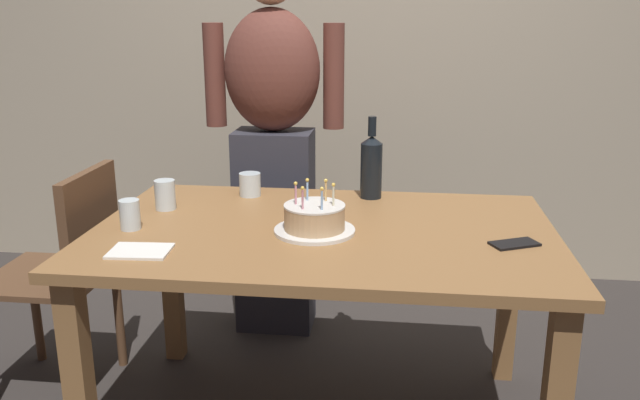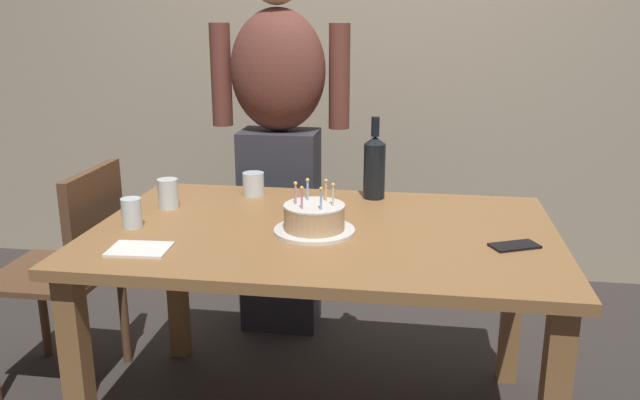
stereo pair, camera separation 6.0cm
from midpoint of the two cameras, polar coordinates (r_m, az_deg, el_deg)
back_wall at (r=3.59m, az=2.78°, el=14.07°), size 5.20×0.10×2.60m
dining_table at (r=2.18m, az=-0.49°, el=-4.85°), size 1.50×0.96×0.74m
birthday_cake at (r=2.10m, az=-1.30°, el=-1.71°), size 0.26×0.26×0.17m
water_glass_near at (r=2.22m, az=-16.88°, el=-1.22°), size 0.07×0.07×0.10m
water_glass_far at (r=2.53m, az=-6.76°, el=1.35°), size 0.08×0.08×0.09m
water_glass_side at (r=2.41m, az=-13.96°, el=0.44°), size 0.07×0.07×0.11m
wine_bottle at (r=2.48m, az=3.77°, el=3.01°), size 0.08×0.08×0.31m
cell_phone at (r=2.07m, az=15.68°, el=-3.68°), size 0.16×0.13×0.01m
napkin_stack at (r=2.01m, az=-16.14°, el=-4.28°), size 0.18×0.14×0.01m
person_man_bearded at (r=2.90m, az=-4.64°, el=5.08°), size 0.61×0.27×1.66m
dining_chair at (r=2.64m, az=-21.48°, el=-5.16°), size 0.42×0.42×0.87m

